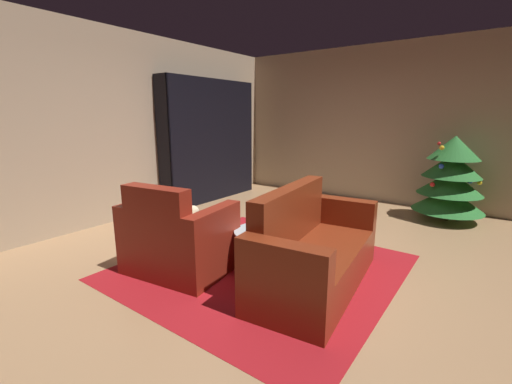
{
  "coord_description": "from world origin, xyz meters",
  "views": [
    {
      "loc": [
        1.87,
        -3.06,
        1.57
      ],
      "look_at": [
        -0.33,
        -0.05,
        0.72
      ],
      "focal_mm": 23.76,
      "sensor_mm": 36.0,
      "label": 1
    }
  ],
  "objects_px": {
    "book_stack_on_table": "(267,224)",
    "decorated_tree": "(451,179)",
    "couch_red": "(312,253)",
    "coffee_table": "(266,235)",
    "bookshelf_unit": "(216,142)",
    "bottle_on_table": "(280,226)",
    "armchair_red": "(178,240)"
  },
  "relations": [
    {
      "from": "couch_red",
      "to": "coffee_table",
      "type": "height_order",
      "value": "couch_red"
    },
    {
      "from": "couch_red",
      "to": "book_stack_on_table",
      "type": "relative_size",
      "value": 7.75
    },
    {
      "from": "bookshelf_unit",
      "to": "coffee_table",
      "type": "relative_size",
      "value": 3.4
    },
    {
      "from": "couch_red",
      "to": "book_stack_on_table",
      "type": "bearing_deg",
      "value": 178.36
    },
    {
      "from": "bookshelf_unit",
      "to": "bottle_on_table",
      "type": "xyz_separation_m",
      "value": [
        2.74,
        -2.06,
        -0.56
      ]
    },
    {
      "from": "couch_red",
      "to": "coffee_table",
      "type": "xyz_separation_m",
      "value": [
        -0.51,
        -0.03,
        0.07
      ]
    },
    {
      "from": "bookshelf_unit",
      "to": "armchair_red",
      "type": "distance_m",
      "value": 3.27
    },
    {
      "from": "book_stack_on_table",
      "to": "armchair_red",
      "type": "bearing_deg",
      "value": -140.69
    },
    {
      "from": "couch_red",
      "to": "book_stack_on_table",
      "type": "distance_m",
      "value": 0.55
    },
    {
      "from": "decorated_tree",
      "to": "bookshelf_unit",
      "type": "bearing_deg",
      "value": -165.69
    },
    {
      "from": "coffee_table",
      "to": "book_stack_on_table",
      "type": "relative_size",
      "value": 2.85
    },
    {
      "from": "coffee_table",
      "to": "book_stack_on_table",
      "type": "distance_m",
      "value": 0.11
    },
    {
      "from": "decorated_tree",
      "to": "book_stack_on_table",
      "type": "bearing_deg",
      "value": -112.91
    },
    {
      "from": "bookshelf_unit",
      "to": "armchair_red",
      "type": "relative_size",
      "value": 2.02
    },
    {
      "from": "bookshelf_unit",
      "to": "book_stack_on_table",
      "type": "bearing_deg",
      "value": -38.25
    },
    {
      "from": "bookshelf_unit",
      "to": "decorated_tree",
      "type": "xyz_separation_m",
      "value": [
        3.82,
        0.97,
        -0.43
      ]
    },
    {
      "from": "book_stack_on_table",
      "to": "bottle_on_table",
      "type": "bearing_deg",
      "value": -14.69
    },
    {
      "from": "bookshelf_unit",
      "to": "book_stack_on_table",
      "type": "height_order",
      "value": "bookshelf_unit"
    },
    {
      "from": "coffee_table",
      "to": "armchair_red",
      "type": "bearing_deg",
      "value": -143.13
    },
    {
      "from": "couch_red",
      "to": "bottle_on_table",
      "type": "xyz_separation_m",
      "value": [
        -0.33,
        -0.03,
        0.21
      ]
    },
    {
      "from": "bookshelf_unit",
      "to": "coffee_table",
      "type": "height_order",
      "value": "bookshelf_unit"
    },
    {
      "from": "armchair_red",
      "to": "decorated_tree",
      "type": "bearing_deg",
      "value": 61.1
    },
    {
      "from": "bookshelf_unit",
      "to": "coffee_table",
      "type": "xyz_separation_m",
      "value": [
        2.56,
        -2.06,
        -0.69
      ]
    },
    {
      "from": "book_stack_on_table",
      "to": "decorated_tree",
      "type": "relative_size",
      "value": 0.18
    },
    {
      "from": "armchair_red",
      "to": "bottle_on_table",
      "type": "distance_m",
      "value": 1.05
    },
    {
      "from": "bookshelf_unit",
      "to": "couch_red",
      "type": "xyz_separation_m",
      "value": [
        3.07,
        -2.03,
        -0.76
      ]
    },
    {
      "from": "coffee_table",
      "to": "book_stack_on_table",
      "type": "xyz_separation_m",
      "value": [
        -0.01,
        0.04,
        0.1
      ]
    },
    {
      "from": "coffee_table",
      "to": "bottle_on_table",
      "type": "bearing_deg",
      "value": -2.15
    },
    {
      "from": "bookshelf_unit",
      "to": "decorated_tree",
      "type": "bearing_deg",
      "value": 14.31
    },
    {
      "from": "decorated_tree",
      "to": "coffee_table",
      "type": "bearing_deg",
      "value": -112.48
    },
    {
      "from": "book_stack_on_table",
      "to": "decorated_tree",
      "type": "bearing_deg",
      "value": 67.09
    },
    {
      "from": "bottle_on_table",
      "to": "couch_red",
      "type": "bearing_deg",
      "value": 5.82
    }
  ]
}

